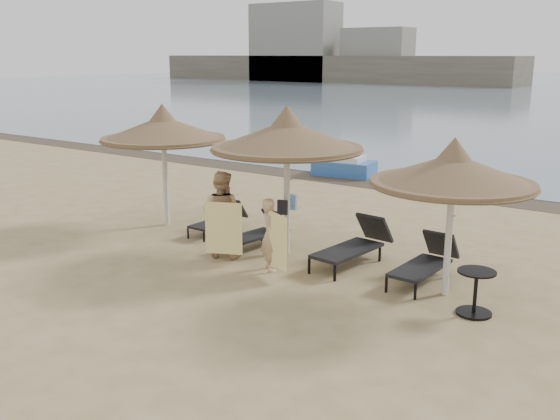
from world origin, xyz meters
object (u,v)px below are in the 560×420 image
(palapa_center, at_px, (287,136))
(palapa_right, at_px, (453,171))
(lounger_far_left, at_px, (221,218))
(person_right, at_px, (270,229))
(pedal_boat, at_px, (344,165))
(person_left, at_px, (221,207))
(lounger_near_left, at_px, (258,232))
(side_table, at_px, (475,294))
(palapa_left, at_px, (163,129))
(lounger_near_right, at_px, (356,244))
(lounger_far_right, at_px, (426,261))

(palapa_center, bearing_deg, palapa_right, -5.49)
(lounger_far_left, xyz_separation_m, person_right, (2.65, -1.59, 0.53))
(palapa_center, bearing_deg, lounger_far_left, 168.63)
(palapa_right, xyz_separation_m, pedal_boat, (-7.20, 9.03, -1.93))
(person_right, distance_m, pedal_boat, 10.53)
(person_right, bearing_deg, person_left, 34.83)
(lounger_near_left, bearing_deg, side_table, -2.45)
(lounger_far_left, distance_m, pedal_boat, 8.29)
(palapa_left, xyz_separation_m, palapa_center, (3.83, -0.16, 0.12))
(lounger_far_left, bearing_deg, person_left, -48.60)
(lounger_near_right, bearing_deg, person_left, -147.93)
(lounger_far_right, bearing_deg, palapa_center, -174.48)
(lounger_far_right, relative_size, person_right, 1.13)
(palapa_left, xyz_separation_m, person_right, (4.21, -1.29, -1.59))
(pedal_boat, bearing_deg, lounger_far_right, -60.88)
(palapa_right, bearing_deg, person_right, -167.12)
(pedal_boat, bearing_deg, person_right, -77.41)
(palapa_left, bearing_deg, palapa_right, -3.93)
(lounger_far_left, height_order, lounger_far_right, lounger_far_right)
(lounger_far_left, distance_m, lounger_near_left, 1.56)
(person_right, xyz_separation_m, pedal_boat, (-3.82, 9.80, -0.50))
(palapa_left, relative_size, side_table, 4.03)
(lounger_far_right, bearing_deg, person_right, -152.57)
(palapa_left, xyz_separation_m, lounger_far_left, (1.55, 0.30, -2.12))
(palapa_left, bearing_deg, lounger_far_left, 10.90)
(palapa_center, height_order, lounger_far_left, palapa_center)
(lounger_far_right, distance_m, person_left, 4.39)
(lounger_near_left, bearing_deg, lounger_far_left, 171.04)
(palapa_right, height_order, lounger_near_right, palapa_right)
(palapa_left, bearing_deg, person_left, -22.30)
(palapa_right, distance_m, person_left, 4.95)
(palapa_center, bearing_deg, palapa_left, 177.61)
(palapa_left, relative_size, lounger_near_left, 1.73)
(palapa_center, xyz_separation_m, person_right, (0.37, -1.13, -1.71))
(side_table, bearing_deg, palapa_center, 168.08)
(palapa_left, relative_size, person_right, 1.79)
(palapa_left, xyz_separation_m, palapa_right, (7.59, -0.52, -0.16))
(palapa_right, bearing_deg, person_left, -172.37)
(lounger_far_right, xyz_separation_m, pedal_boat, (-6.62, 8.53, -0.02))
(side_table, bearing_deg, lounger_near_right, 157.81)
(lounger_far_right, height_order, person_left, person_left)
(palapa_center, xyz_separation_m, lounger_near_left, (-0.79, 0.01, -2.23))
(lounger_far_left, bearing_deg, person_right, -30.69)
(lounger_near_right, relative_size, pedal_boat, 0.96)
(palapa_right, bearing_deg, palapa_center, 174.51)
(palapa_left, xyz_separation_m, side_table, (8.31, -1.11, -2.09))
(palapa_right, distance_m, side_table, 2.14)
(side_table, relative_size, pedal_boat, 0.34)
(lounger_near_right, xyz_separation_m, pedal_boat, (-5.02, 8.43, -0.06))
(pedal_boat, bearing_deg, person_left, -84.55)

